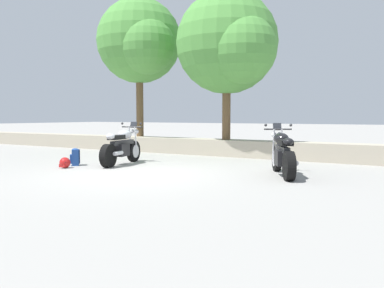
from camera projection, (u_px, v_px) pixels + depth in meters
name	position (u px, v px, depth m)	size (l,w,h in m)	color
ground_plane	(139.00, 174.00, 9.17)	(120.00, 120.00, 0.00)	gray
stone_wall	(227.00, 148.00, 13.28)	(36.00, 0.80, 0.55)	#A89E89
motorcycle_silver_near_left	(122.00, 147.00, 10.91)	(0.81, 2.05, 1.18)	black
motorcycle_black_centre	(282.00, 154.00, 8.87)	(1.17, 1.89, 1.18)	black
rider_backpack	(75.00, 157.00, 10.69)	(0.35, 0.35, 0.47)	navy
rider_helmet	(65.00, 163.00, 10.15)	(0.28, 0.28, 0.28)	#B21919
leafy_tree_far_left	(141.00, 42.00, 15.03)	(3.42, 3.26, 5.34)	brown
leafy_tree_mid_left	(230.00, 44.00, 12.87)	(3.56, 3.39, 4.93)	brown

